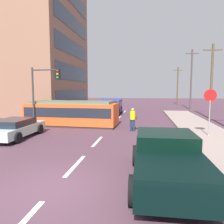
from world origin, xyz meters
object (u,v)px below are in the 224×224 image
(city_bus, at_px, (110,106))
(traffic_light_mast, at_px, (44,86))
(pickup_truck_parked, at_px, (167,158))
(pedestrian_crossing, at_px, (133,118))
(streetcar_tram, at_px, (72,113))
(utility_pole_far, at_px, (191,79))
(stop_sign, at_px, (210,103))
(parked_sedan_mid, at_px, (15,128))
(utility_pole_mid, at_px, (212,80))
(utility_pole_distant, at_px, (178,85))

(city_bus, height_order, traffic_light_mast, traffic_light_mast)
(pickup_truck_parked, bearing_deg, pedestrian_crossing, 100.46)
(streetcar_tram, xyz_separation_m, utility_pole_far, (12.76, 16.66, 3.55))
(stop_sign, bearing_deg, streetcar_tram, 162.90)
(pickup_truck_parked, height_order, parked_sedan_mid, pickup_truck_parked)
(city_bus, bearing_deg, traffic_light_mast, -110.66)
(parked_sedan_mid, distance_m, stop_sign, 12.17)
(stop_sign, height_order, utility_pole_far, utility_pole_far)
(streetcar_tram, xyz_separation_m, pickup_truck_parked, (6.70, -10.11, -0.27))
(utility_pole_far, bearing_deg, traffic_light_mast, -129.07)
(utility_pole_mid, bearing_deg, pickup_truck_parked, -109.92)
(stop_sign, bearing_deg, pickup_truck_parked, -114.66)
(traffic_light_mast, bearing_deg, utility_pole_distant, 63.60)
(utility_pole_distant, bearing_deg, streetcar_tram, -114.39)
(pickup_truck_parked, xyz_separation_m, stop_sign, (3.24, 7.06, 1.40))
(stop_sign, distance_m, traffic_light_mast, 11.91)
(pickup_truck_parked, distance_m, utility_pole_far, 27.72)
(traffic_light_mast, bearing_deg, pickup_truck_parked, -46.22)
(pickup_truck_parked, bearing_deg, traffic_light_mast, 133.78)
(pedestrian_crossing, height_order, stop_sign, stop_sign)
(utility_pole_mid, height_order, utility_pole_distant, utility_pole_mid)
(city_bus, xyz_separation_m, pedestrian_crossing, (3.25, -10.06, -0.07))
(city_bus, distance_m, pedestrian_crossing, 10.57)
(pickup_truck_parked, xyz_separation_m, parked_sedan_mid, (-8.69, 5.21, -0.17))
(pedestrian_crossing, xyz_separation_m, pickup_truck_parked, (1.57, -8.52, -0.15))
(utility_pole_mid, bearing_deg, parked_sedan_mid, -142.53)
(pickup_truck_parked, height_order, utility_pole_distant, utility_pole_distant)
(pickup_truck_parked, relative_size, traffic_light_mast, 1.07)
(stop_sign, bearing_deg, utility_pole_distant, 85.49)
(utility_pole_far, bearing_deg, parked_sedan_mid, -124.37)
(pickup_truck_parked, relative_size, utility_pole_mid, 0.67)
(parked_sedan_mid, bearing_deg, pedestrian_crossing, 24.95)
(pickup_truck_parked, xyz_separation_m, utility_pole_mid, (5.96, 16.44, 3.16))
(parked_sedan_mid, relative_size, utility_pole_far, 0.51)
(city_bus, relative_size, utility_pole_mid, 0.68)
(city_bus, xyz_separation_m, utility_pole_far, (10.88, 8.19, 3.61))
(pedestrian_crossing, height_order, utility_pole_distant, utility_pole_distant)
(pedestrian_crossing, height_order, utility_pole_far, utility_pole_far)
(pedestrian_crossing, xyz_separation_m, traffic_light_mast, (-6.91, 0.33, 2.34))
(pickup_truck_parked, height_order, traffic_light_mast, traffic_light_mast)
(stop_sign, distance_m, utility_pole_far, 20.07)
(traffic_light_mast, relative_size, utility_pole_far, 0.53)
(pedestrian_crossing, relative_size, utility_pole_far, 0.19)
(pickup_truck_parked, xyz_separation_m, traffic_light_mast, (-8.49, 8.86, 2.48))
(streetcar_tram, bearing_deg, stop_sign, -17.10)
(city_bus, bearing_deg, stop_sign, -55.04)
(parked_sedan_mid, bearing_deg, traffic_light_mast, 86.86)
(traffic_light_mast, bearing_deg, parked_sedan_mid, -93.14)
(pedestrian_crossing, bearing_deg, utility_pole_far, 67.30)
(parked_sedan_mid, xyz_separation_m, utility_pole_distant, (14.31, 32.07, 3.24))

